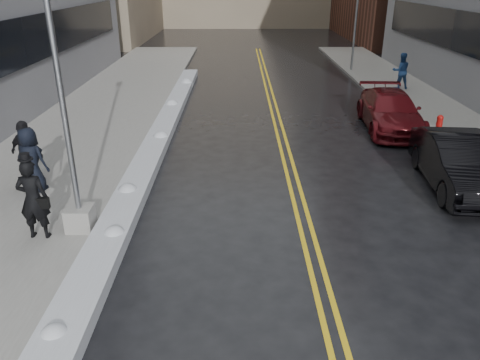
{
  "coord_description": "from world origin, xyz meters",
  "views": [
    {
      "loc": [
        0.72,
        -8.5,
        6.12
      ],
      "look_at": [
        0.76,
        2.46,
        1.3
      ],
      "focal_mm": 35.0,
      "sensor_mm": 36.0,
      "label": 1
    }
  ],
  "objects_px": {
    "traffic_signal": "(356,20)",
    "pedestrian_east": "(401,71)",
    "pedestrian_c": "(31,160)",
    "pedestrian_d": "(27,154)",
    "fire_hydrant": "(439,123)",
    "pedestrian_fedora": "(33,199)",
    "car_black": "(459,163)",
    "car_maroon": "(390,111)",
    "lamppost": "(68,140)"
  },
  "relations": [
    {
      "from": "lamppost",
      "to": "traffic_signal",
      "type": "distance_m",
      "value": 24.98
    },
    {
      "from": "pedestrian_fedora",
      "to": "pedestrian_d",
      "type": "relative_size",
      "value": 0.99
    },
    {
      "from": "pedestrian_d",
      "to": "car_black",
      "type": "height_order",
      "value": "pedestrian_d"
    },
    {
      "from": "pedestrian_east",
      "to": "fire_hydrant",
      "type": "bearing_deg",
      "value": 82.64
    },
    {
      "from": "traffic_signal",
      "to": "pedestrian_c",
      "type": "height_order",
      "value": "traffic_signal"
    },
    {
      "from": "fire_hydrant",
      "to": "pedestrian_fedora",
      "type": "relative_size",
      "value": 0.36
    },
    {
      "from": "lamppost",
      "to": "pedestrian_d",
      "type": "relative_size",
      "value": 3.7
    },
    {
      "from": "lamppost",
      "to": "car_maroon",
      "type": "height_order",
      "value": "lamppost"
    },
    {
      "from": "lamppost",
      "to": "car_black",
      "type": "distance_m",
      "value": 11.3
    },
    {
      "from": "fire_hydrant",
      "to": "pedestrian_fedora",
      "type": "bearing_deg",
      "value": -147.61
    },
    {
      "from": "traffic_signal",
      "to": "pedestrian_east",
      "type": "xyz_separation_m",
      "value": [
        1.44,
        -5.84,
        -2.26
      ]
    },
    {
      "from": "lamppost",
      "to": "pedestrian_fedora",
      "type": "height_order",
      "value": "lamppost"
    },
    {
      "from": "fire_hydrant",
      "to": "car_maroon",
      "type": "bearing_deg",
      "value": 151.84
    },
    {
      "from": "lamppost",
      "to": "traffic_signal",
      "type": "xyz_separation_m",
      "value": [
        11.8,
        22.0,
        0.87
      ]
    },
    {
      "from": "lamppost",
      "to": "car_maroon",
      "type": "relative_size",
      "value": 1.41
    },
    {
      "from": "traffic_signal",
      "to": "pedestrian_east",
      "type": "bearing_deg",
      "value": -76.19
    },
    {
      "from": "pedestrian_fedora",
      "to": "car_black",
      "type": "xyz_separation_m",
      "value": [
        11.72,
        3.22,
        -0.34
      ]
    },
    {
      "from": "pedestrian_fedora",
      "to": "pedestrian_d",
      "type": "xyz_separation_m",
      "value": [
        -1.42,
        3.1,
        0.01
      ]
    },
    {
      "from": "traffic_signal",
      "to": "car_maroon",
      "type": "relative_size",
      "value": 1.11
    },
    {
      "from": "pedestrian_fedora",
      "to": "car_black",
      "type": "height_order",
      "value": "pedestrian_fedora"
    },
    {
      "from": "car_black",
      "to": "pedestrian_c",
      "type": "bearing_deg",
      "value": -173.01
    },
    {
      "from": "pedestrian_east",
      "to": "car_maroon",
      "type": "relative_size",
      "value": 0.37
    },
    {
      "from": "traffic_signal",
      "to": "car_maroon",
      "type": "bearing_deg",
      "value": -95.58
    },
    {
      "from": "traffic_signal",
      "to": "car_maroon",
      "type": "xyz_separation_m",
      "value": [
        -1.28,
        -13.05,
        -2.62
      ]
    },
    {
      "from": "pedestrian_d",
      "to": "lamppost",
      "type": "bearing_deg",
      "value": 155.51
    },
    {
      "from": "lamppost",
      "to": "car_maroon",
      "type": "bearing_deg",
      "value": 40.38
    },
    {
      "from": "car_black",
      "to": "car_maroon",
      "type": "bearing_deg",
      "value": 97.38
    },
    {
      "from": "fire_hydrant",
      "to": "pedestrian_c",
      "type": "relative_size",
      "value": 0.37
    },
    {
      "from": "pedestrian_c",
      "to": "pedestrian_d",
      "type": "relative_size",
      "value": 0.95
    },
    {
      "from": "fire_hydrant",
      "to": "pedestrian_east",
      "type": "distance_m",
      "value": 8.24
    },
    {
      "from": "pedestrian_d",
      "to": "car_black",
      "type": "distance_m",
      "value": 13.14
    },
    {
      "from": "car_maroon",
      "to": "fire_hydrant",
      "type": "bearing_deg",
      "value": -23.97
    },
    {
      "from": "fire_hydrant",
      "to": "car_maroon",
      "type": "relative_size",
      "value": 0.13
    },
    {
      "from": "lamppost",
      "to": "pedestrian_d",
      "type": "height_order",
      "value": "lamppost"
    },
    {
      "from": "pedestrian_c",
      "to": "lamppost",
      "type": "bearing_deg",
      "value": 148.52
    },
    {
      "from": "lamppost",
      "to": "pedestrian_d",
      "type": "bearing_deg",
      "value": 130.74
    },
    {
      "from": "lamppost",
      "to": "traffic_signal",
      "type": "relative_size",
      "value": 1.27
    },
    {
      "from": "traffic_signal",
      "to": "car_black",
      "type": "xyz_separation_m",
      "value": [
        -1.0,
        -19.16,
        -2.57
      ]
    },
    {
      "from": "traffic_signal",
      "to": "pedestrian_c",
      "type": "distance_m",
      "value": 24.17
    },
    {
      "from": "pedestrian_c",
      "to": "car_black",
      "type": "distance_m",
      "value": 12.89
    },
    {
      "from": "pedestrian_c",
      "to": "pedestrian_east",
      "type": "xyz_separation_m",
      "value": [
        15.32,
        13.82,
        0.02
      ]
    },
    {
      "from": "pedestrian_east",
      "to": "car_maroon",
      "type": "height_order",
      "value": "pedestrian_east"
    },
    {
      "from": "fire_hydrant",
      "to": "pedestrian_east",
      "type": "bearing_deg",
      "value": 83.46
    },
    {
      "from": "pedestrian_fedora",
      "to": "pedestrian_d",
      "type": "bearing_deg",
      "value": -65.31
    },
    {
      "from": "pedestrian_c",
      "to": "car_maroon",
      "type": "distance_m",
      "value": 14.23
    },
    {
      "from": "traffic_signal",
      "to": "pedestrian_fedora",
      "type": "bearing_deg",
      "value": -119.6
    },
    {
      "from": "pedestrian_east",
      "to": "car_black",
      "type": "distance_m",
      "value": 13.55
    },
    {
      "from": "fire_hydrant",
      "to": "traffic_signal",
      "type": "distance_m",
      "value": 14.3
    },
    {
      "from": "traffic_signal",
      "to": "pedestrian_fedora",
      "type": "height_order",
      "value": "traffic_signal"
    },
    {
      "from": "pedestrian_fedora",
      "to": "car_black",
      "type": "bearing_deg",
      "value": -164.55
    }
  ]
}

